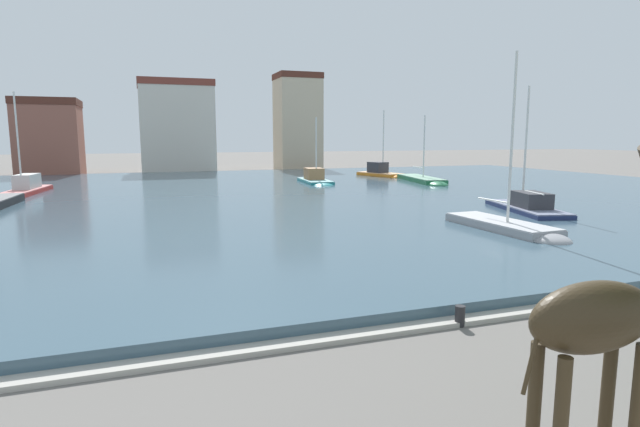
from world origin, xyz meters
TOP-DOWN VIEW (x-y plane):
  - harbor_water at (0.00, 34.93)m, footprint 86.17×52.44m
  - quay_edge_coping at (0.00, 8.46)m, footprint 86.17×0.50m
  - giraffe_statue at (-0.49, 2.58)m, footprint 2.69×0.68m
  - sailboat_orange at (18.63, 46.73)m, footprint 3.74×6.29m
  - sailboat_teal at (9.52, 41.76)m, footprint 2.59×6.53m
  - sailboat_green at (19.10, 39.15)m, footprint 3.44×9.28m
  - sailboat_navy at (14.96, 21.52)m, footprint 3.85×7.82m
  - sailboat_red at (-13.43, 39.64)m, footprint 2.70×8.63m
  - sailboat_grey at (9.82, 16.39)m, footprint 2.02×6.69m
  - mooring_bollard at (1.68, 8.31)m, footprint 0.24×0.24m
  - townhouse_end_terrace at (-15.01, 63.89)m, footprint 6.67×7.26m
  - townhouse_corner_house at (-0.94, 64.30)m, footprint 8.84×6.97m
  - townhouse_wide_warehouse at (15.01, 65.40)m, footprint 5.79×5.12m

SIDE VIEW (x-z plane):
  - quay_edge_coping at x=0.00m, z-range 0.00..0.12m
  - harbor_water at x=0.00m, z-range 0.00..0.39m
  - mooring_bollard at x=1.68m, z-range 0.00..0.50m
  - sailboat_grey at x=9.82m, z-range -3.61..4.45m
  - sailboat_green at x=19.10m, z-range -2.79..3.64m
  - sailboat_navy at x=14.96m, z-range -3.13..4.13m
  - sailboat_teal at x=9.52m, z-range -2.58..3.65m
  - sailboat_red at x=-13.43m, z-range -3.23..4.39m
  - sailboat_orange at x=18.63m, z-range -3.01..4.22m
  - giraffe_statue at x=-0.49m, z-range 0.05..4.73m
  - townhouse_end_terrace at x=-15.01m, z-range 0.01..8.76m
  - townhouse_corner_house at x=-0.94m, z-range 0.01..11.31m
  - townhouse_wide_warehouse at x=15.01m, z-range 0.02..12.92m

